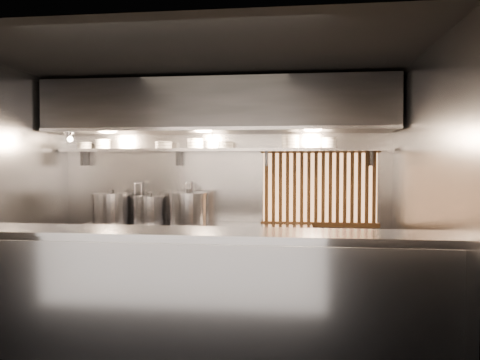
% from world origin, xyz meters
% --- Properties ---
extents(floor, '(4.50, 4.50, 0.00)m').
position_xyz_m(floor, '(0.00, 0.00, 0.00)').
color(floor, black).
rests_on(floor, ground).
extents(ceiling, '(4.50, 4.50, 0.00)m').
position_xyz_m(ceiling, '(0.00, 0.00, 2.80)').
color(ceiling, black).
rests_on(ceiling, wall_back).
extents(wall_back, '(4.50, 0.00, 4.50)m').
position_xyz_m(wall_back, '(0.00, 1.50, 1.40)').
color(wall_back, gray).
rests_on(wall_back, floor).
extents(wall_left, '(0.00, 3.00, 3.00)m').
position_xyz_m(wall_left, '(-2.25, 0.00, 1.40)').
color(wall_left, gray).
rests_on(wall_left, floor).
extents(wall_right, '(0.00, 3.00, 3.00)m').
position_xyz_m(wall_right, '(2.25, 0.00, 1.40)').
color(wall_right, gray).
rests_on(wall_right, floor).
extents(serving_counter, '(4.50, 0.56, 1.13)m').
position_xyz_m(serving_counter, '(0.00, -0.96, 0.57)').
color(serving_counter, '#9F9FA4').
rests_on(serving_counter, floor).
extents(cooking_bench, '(3.00, 0.70, 0.90)m').
position_xyz_m(cooking_bench, '(-0.30, 1.13, 0.45)').
color(cooking_bench, '#9F9FA4').
rests_on(cooking_bench, floor).
extents(bowl_shelf, '(4.40, 0.34, 0.04)m').
position_xyz_m(bowl_shelf, '(0.00, 1.32, 1.88)').
color(bowl_shelf, '#9F9FA4').
rests_on(bowl_shelf, wall_back).
extents(exhaust_hood, '(4.40, 0.81, 0.65)m').
position_xyz_m(exhaust_hood, '(0.00, 1.10, 2.42)').
color(exhaust_hood, '#2D2D30').
rests_on(exhaust_hood, ceiling).
extents(wood_screen, '(1.56, 0.09, 1.04)m').
position_xyz_m(wood_screen, '(1.30, 1.45, 1.38)').
color(wood_screen, '#F2AA6C').
rests_on(wood_screen, wall_back).
extents(faucet_left, '(0.04, 0.30, 0.50)m').
position_xyz_m(faucet_left, '(-1.15, 1.37, 1.31)').
color(faucet_left, silver).
rests_on(faucet_left, wall_back).
extents(faucet_right, '(0.04, 0.30, 0.50)m').
position_xyz_m(faucet_right, '(-0.45, 1.37, 1.31)').
color(faucet_right, silver).
rests_on(faucet_right, wall_back).
extents(heat_lamp, '(0.25, 0.35, 0.20)m').
position_xyz_m(heat_lamp, '(-1.90, 0.85, 2.07)').
color(heat_lamp, '#9F9FA4').
rests_on(heat_lamp, exhaust_hood).
extents(pendant_bulb, '(0.09, 0.09, 0.19)m').
position_xyz_m(pendant_bulb, '(-0.10, 1.20, 1.96)').
color(pendant_bulb, '#2D2D30').
rests_on(pendant_bulb, exhaust_hood).
extents(stock_pot_left, '(0.69, 0.69, 0.45)m').
position_xyz_m(stock_pot_left, '(-1.46, 1.16, 1.11)').
color(stock_pot_left, '#9F9FA4').
rests_on(stock_pot_left, cooking_bench).
extents(stock_pot_mid, '(0.56, 0.56, 0.41)m').
position_xyz_m(stock_pot_mid, '(-0.94, 1.18, 1.09)').
color(stock_pot_mid, '#9F9FA4').
rests_on(stock_pot_mid, cooking_bench).
extents(stock_pot_right, '(0.69, 0.69, 0.46)m').
position_xyz_m(stock_pot_right, '(-0.40, 1.13, 1.11)').
color(stock_pot_right, '#9F9FA4').
rests_on(stock_pot_right, cooking_bench).
extents(bowl_stack_0, '(0.20, 0.20, 0.09)m').
position_xyz_m(bowl_stack_0, '(-1.91, 1.32, 1.95)').
color(bowl_stack_0, white).
rests_on(bowl_stack_0, bowl_shelf).
extents(bowl_stack_1, '(0.22, 0.22, 0.13)m').
position_xyz_m(bowl_stack_1, '(-1.65, 1.32, 1.97)').
color(bowl_stack_1, white).
rests_on(bowl_stack_1, bowl_shelf).
extents(bowl_stack_2, '(0.24, 0.24, 0.09)m').
position_xyz_m(bowl_stack_2, '(-0.79, 1.32, 1.95)').
color(bowl_stack_2, white).
rests_on(bowl_stack_2, bowl_shelf).
extents(bowl_stack_3, '(0.24, 0.24, 0.13)m').
position_xyz_m(bowl_stack_3, '(-0.35, 1.32, 1.97)').
color(bowl_stack_3, white).
rests_on(bowl_stack_3, bowl_shelf).
extents(bowl_stack_4, '(0.22, 0.22, 0.09)m').
position_xyz_m(bowl_stack_4, '(0.06, 1.32, 1.95)').
color(bowl_stack_4, white).
rests_on(bowl_stack_4, bowl_shelf).
extents(bowl_stack_5, '(0.24, 0.24, 0.17)m').
position_xyz_m(bowl_stack_5, '(0.92, 1.32, 1.98)').
color(bowl_stack_5, white).
rests_on(bowl_stack_5, bowl_shelf).
extents(bowl_stack_6, '(0.20, 0.20, 0.13)m').
position_xyz_m(bowl_stack_6, '(1.41, 1.32, 1.97)').
color(bowl_stack_6, white).
rests_on(bowl_stack_6, bowl_shelf).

